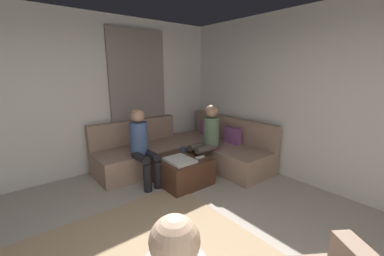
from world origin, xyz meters
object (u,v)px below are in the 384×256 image
sectional_couch (187,151)px  person_on_couch_back (207,137)px  ottoman (182,170)px  person_on_couch_side (142,144)px  game_remote (200,157)px  coffee_mug (183,149)px

sectional_couch → person_on_couch_back: size_ratio=2.12×
ottoman → person_on_couch_side: 0.77m
game_remote → person_on_couch_back: size_ratio=0.12×
coffee_mug → person_on_couch_back: size_ratio=0.08×
person_on_couch_side → coffee_mug: bearing=165.6°
ottoman → game_remote: 0.36m
coffee_mug → game_remote: bearing=5.7°
sectional_couch → person_on_couch_side: size_ratio=2.12×
person_on_couch_back → person_on_couch_side: bearing=72.5°
ottoman → person_on_couch_back: bearing=95.4°
game_remote → person_on_couch_side: size_ratio=0.12×
game_remote → person_on_couch_back: 0.48m
ottoman → person_on_couch_back: person_on_couch_back is taller
sectional_couch → game_remote: sectional_couch is taller
coffee_mug → person_on_couch_side: size_ratio=0.08×
ottoman → game_remote: bearing=50.7°
person_on_couch_side → ottoman: bearing=141.3°
sectional_couch → coffee_mug: size_ratio=26.84×
ottoman → game_remote: size_ratio=5.07×
ottoman → game_remote: (0.18, 0.22, 0.22)m
person_on_couch_back → person_on_couch_side: 1.12m
game_remote → coffee_mug: bearing=-174.3°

